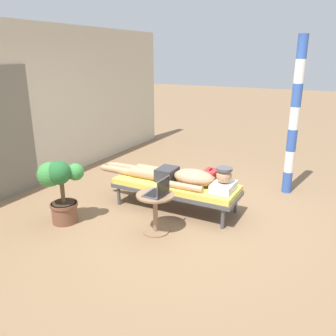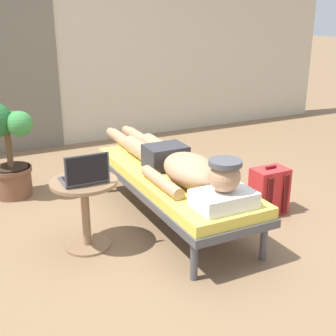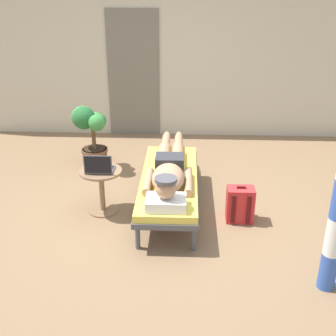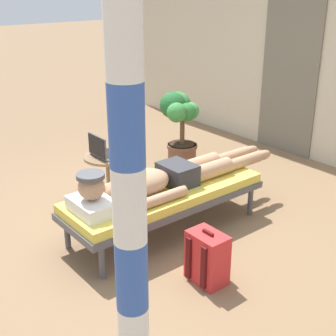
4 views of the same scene
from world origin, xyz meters
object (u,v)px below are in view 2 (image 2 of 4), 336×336
side_table (85,202)px  backpack (269,191)px  laptop (85,175)px  person_reclining (177,163)px  lounge_chair (174,182)px  potted_plant (3,139)px

side_table → backpack: bearing=-4.8°
laptop → person_reclining: bearing=6.9°
lounge_chair → laptop: bearing=-169.2°
laptop → potted_plant: (-0.37, 1.28, -0.02)m
lounge_chair → potted_plant: size_ratio=2.05×
laptop → potted_plant: bearing=106.3°
laptop → potted_plant: size_ratio=0.34×
lounge_chair → laptop: size_ratio=5.99×
person_reclining → potted_plant: size_ratio=2.39×
laptop → backpack: bearing=-2.9°
lounge_chair → backpack: bearing=-15.8°
side_table → backpack: (1.57, -0.13, -0.16)m
person_reclining → potted_plant: potted_plant is taller
person_reclining → backpack: size_ratio=5.12×
person_reclining → potted_plant: 1.64m
laptop → backpack: size_ratio=0.73×
laptop → potted_plant: potted_plant is taller
lounge_chair → laptop: 0.82m
person_reclining → backpack: person_reclining is taller
lounge_chair → laptop: (-0.77, -0.15, 0.24)m
lounge_chair → potted_plant: (-1.14, 1.13, 0.21)m
side_table → laptop: 0.23m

